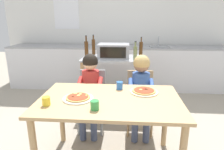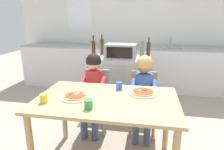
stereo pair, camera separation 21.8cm
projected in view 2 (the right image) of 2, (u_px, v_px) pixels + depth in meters
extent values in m
plane|color=#A89E8C|center=(121.00, 115.00, 3.21)|extent=(11.22, 11.22, 0.00)
cube|color=white|center=(132.00, 24.00, 4.48)|extent=(5.27, 0.12, 2.70)
cube|color=white|center=(79.00, 11.00, 4.54)|extent=(0.56, 0.01, 0.80)
cube|color=silver|center=(130.00, 68.00, 4.35)|extent=(4.74, 0.60, 0.88)
cube|color=#9E9EA3|center=(130.00, 47.00, 4.22)|extent=(4.74, 0.60, 0.03)
cube|color=gray|center=(171.00, 48.00, 4.07)|extent=(0.40, 0.33, 0.02)
cylinder|color=#B7BABF|center=(170.00, 42.00, 4.16)|extent=(0.02, 0.02, 0.20)
cube|color=#B7BABF|center=(120.00, 58.00, 3.28)|extent=(1.00, 0.60, 0.02)
cube|color=#AD7F51|center=(120.00, 90.00, 3.43)|extent=(0.92, 0.55, 0.02)
cube|color=#AD7F51|center=(90.00, 87.00, 3.23)|extent=(0.05, 0.05, 0.85)
cube|color=#AD7F51|center=(147.00, 90.00, 3.08)|extent=(0.05, 0.05, 0.85)
cube|color=#AD7F51|center=(97.00, 78.00, 3.73)|extent=(0.05, 0.05, 0.85)
cube|color=#AD7F51|center=(147.00, 80.00, 3.57)|extent=(0.05, 0.05, 0.85)
cube|color=#999BA0|center=(121.00, 51.00, 3.23)|extent=(0.50, 0.34, 0.22)
cube|color=black|center=(119.00, 53.00, 3.07)|extent=(0.40, 0.01, 0.17)
cylinder|color=black|center=(131.00, 57.00, 3.06)|extent=(0.02, 0.01, 0.02)
cylinder|color=#4C2D14|center=(102.00, 47.00, 3.53)|extent=(0.06, 0.06, 0.27)
cylinder|color=#4C2D14|center=(102.00, 37.00, 3.48)|extent=(0.03, 0.03, 0.07)
cylinder|color=black|center=(102.00, 35.00, 3.47)|extent=(0.03, 0.03, 0.01)
cylinder|color=#4C2D14|center=(94.00, 50.00, 3.16)|extent=(0.06, 0.06, 0.28)
cylinder|color=#4C2D14|center=(93.00, 39.00, 3.11)|extent=(0.02, 0.02, 0.08)
cylinder|color=black|center=(93.00, 36.00, 3.10)|extent=(0.03, 0.03, 0.01)
cylinder|color=#4C2D14|center=(148.00, 51.00, 3.15)|extent=(0.06, 0.06, 0.26)
cylinder|color=#4C2D14|center=(149.00, 40.00, 3.10)|extent=(0.02, 0.02, 0.07)
cylinder|color=black|center=(149.00, 38.00, 3.09)|extent=(0.02, 0.02, 0.01)
cylinder|color=olive|center=(142.00, 54.00, 3.04)|extent=(0.06, 0.06, 0.21)
cylinder|color=olive|center=(142.00, 45.00, 3.00)|extent=(0.03, 0.03, 0.07)
cylinder|color=black|center=(142.00, 42.00, 2.99)|extent=(0.03, 0.03, 0.01)
cube|color=tan|center=(107.00, 100.00, 1.94)|extent=(1.37, 0.86, 0.03)
cylinder|color=tan|center=(31.00, 149.00, 1.81)|extent=(0.06, 0.06, 0.72)
cylinder|color=tan|center=(64.00, 112.00, 2.50)|extent=(0.06, 0.06, 0.72)
cylinder|color=tan|center=(167.00, 121.00, 2.29)|extent=(0.06, 0.06, 0.72)
cube|color=gray|center=(95.00, 100.00, 2.70)|extent=(0.36, 0.36, 0.04)
cube|color=gray|center=(97.00, 82.00, 2.79)|extent=(0.34, 0.03, 0.38)
cylinder|color=gray|center=(103.00, 121.00, 2.59)|extent=(0.03, 0.03, 0.42)
cylinder|color=gray|center=(81.00, 118.00, 2.64)|extent=(0.03, 0.03, 0.42)
cylinder|color=gray|center=(108.00, 110.00, 2.87)|extent=(0.03, 0.03, 0.42)
cylinder|color=gray|center=(88.00, 109.00, 2.92)|extent=(0.03, 0.03, 0.42)
cube|color=tan|center=(143.00, 103.00, 2.59)|extent=(0.36, 0.36, 0.04)
cube|color=tan|center=(144.00, 85.00, 2.69)|extent=(0.34, 0.03, 0.38)
cylinder|color=tan|center=(154.00, 125.00, 2.49)|extent=(0.03, 0.03, 0.42)
cylinder|color=tan|center=(130.00, 123.00, 2.54)|extent=(0.03, 0.03, 0.42)
cylinder|color=tan|center=(153.00, 114.00, 2.77)|extent=(0.03, 0.03, 0.42)
cylinder|color=tan|center=(132.00, 112.00, 2.82)|extent=(0.03, 0.03, 0.42)
cube|color=#424C6B|center=(97.00, 101.00, 2.54)|extent=(0.10, 0.30, 0.10)
cylinder|color=#424C6B|center=(95.00, 123.00, 2.48)|extent=(0.08, 0.08, 0.44)
cube|color=#424C6B|center=(86.00, 101.00, 2.56)|extent=(0.10, 0.30, 0.10)
cylinder|color=#424C6B|center=(84.00, 122.00, 2.51)|extent=(0.08, 0.08, 0.44)
cylinder|color=#BC332D|center=(102.00, 84.00, 2.50)|extent=(0.06, 0.26, 0.15)
cylinder|color=#BC332D|center=(82.00, 83.00, 2.55)|extent=(0.06, 0.26, 0.15)
cylinder|color=#BC332D|center=(94.00, 84.00, 2.63)|extent=(0.22, 0.22, 0.37)
sphere|color=beige|center=(94.00, 62.00, 2.55)|extent=(0.19, 0.19, 0.19)
sphere|color=black|center=(94.00, 61.00, 2.55)|extent=(0.20, 0.20, 0.20)
cube|color=#424C6B|center=(149.00, 105.00, 2.44)|extent=(0.10, 0.30, 0.10)
cylinder|color=#424C6B|center=(147.00, 128.00, 2.38)|extent=(0.08, 0.08, 0.44)
cube|color=#424C6B|center=(137.00, 104.00, 2.46)|extent=(0.10, 0.30, 0.10)
cylinder|color=#424C6B|center=(136.00, 127.00, 2.41)|extent=(0.08, 0.08, 0.44)
cylinder|color=#3D60A8|center=(154.00, 88.00, 2.41)|extent=(0.06, 0.26, 0.15)
cylinder|color=#3D60A8|center=(133.00, 86.00, 2.45)|extent=(0.06, 0.26, 0.15)
cylinder|color=#3D60A8|center=(144.00, 87.00, 2.53)|extent=(0.22, 0.22, 0.35)
sphere|color=#A37556|center=(145.00, 65.00, 2.45)|extent=(0.20, 0.20, 0.20)
sphere|color=tan|center=(145.00, 64.00, 2.45)|extent=(0.21, 0.21, 0.21)
cylinder|color=white|center=(76.00, 97.00, 1.95)|extent=(0.29, 0.29, 0.01)
cylinder|color=tan|center=(75.00, 96.00, 1.95)|extent=(0.23, 0.23, 0.01)
cylinder|color=#B23D23|center=(75.00, 95.00, 1.95)|extent=(0.20, 0.20, 0.00)
cylinder|color=#DBC666|center=(76.00, 94.00, 1.96)|extent=(0.03, 0.03, 0.01)
cylinder|color=#DBC666|center=(74.00, 92.00, 2.02)|extent=(0.03, 0.03, 0.01)
cylinder|color=#DBC666|center=(78.00, 93.00, 2.00)|extent=(0.03, 0.03, 0.01)
cylinder|color=#563319|center=(70.00, 95.00, 1.95)|extent=(0.02, 0.02, 0.01)
cylinder|color=#DBC666|center=(84.00, 94.00, 1.96)|extent=(0.02, 0.02, 0.01)
cylinder|color=beige|center=(143.00, 93.00, 2.06)|extent=(0.29, 0.29, 0.01)
cylinder|color=tan|center=(143.00, 92.00, 2.05)|extent=(0.24, 0.24, 0.01)
cylinder|color=#B23D23|center=(143.00, 91.00, 2.05)|extent=(0.21, 0.21, 0.00)
cylinder|color=#563319|center=(146.00, 90.00, 2.06)|extent=(0.03, 0.03, 0.01)
cylinder|color=#DBC666|center=(140.00, 91.00, 2.06)|extent=(0.03, 0.03, 0.01)
cylinder|color=maroon|center=(144.00, 90.00, 2.08)|extent=(0.03, 0.03, 0.01)
cylinder|color=yellow|center=(44.00, 98.00, 1.84)|extent=(0.07, 0.07, 0.08)
cylinder|color=blue|center=(119.00, 86.00, 2.17)|extent=(0.07, 0.07, 0.08)
cylinder|color=green|center=(89.00, 104.00, 1.71)|extent=(0.07, 0.07, 0.08)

